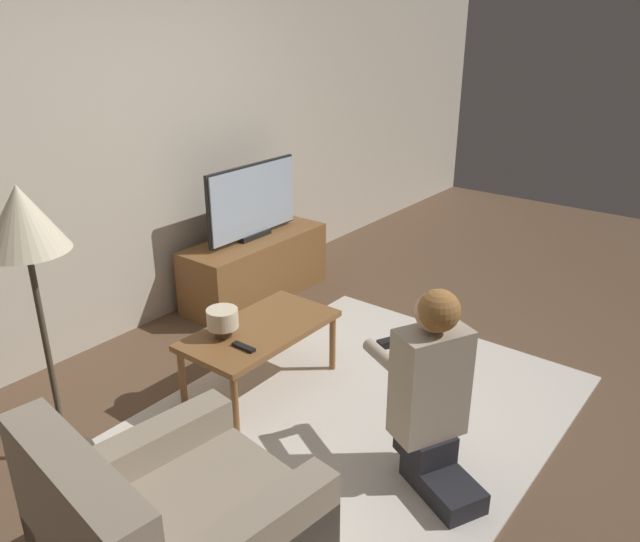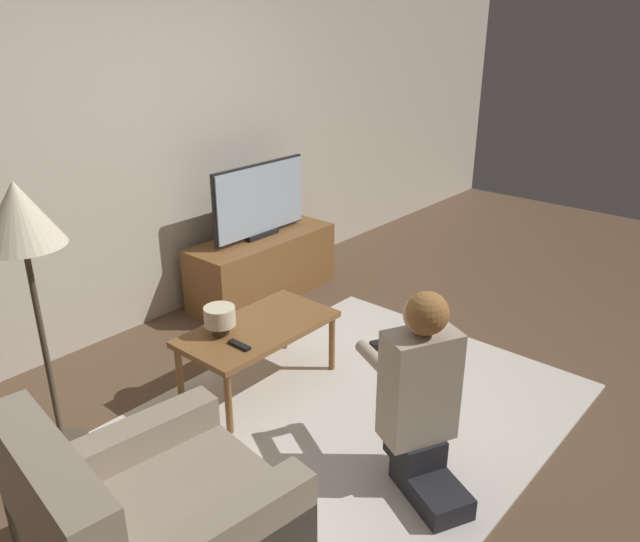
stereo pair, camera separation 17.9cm
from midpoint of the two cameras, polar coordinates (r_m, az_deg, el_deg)
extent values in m
plane|color=brown|center=(3.67, 1.86, -13.22)|extent=(10.00, 10.00, 0.00)
cube|color=beige|center=(4.47, -18.68, 10.52)|extent=(10.00, 0.06, 2.60)
cube|color=silver|center=(3.66, 1.86, -13.12)|extent=(2.55, 2.00, 0.02)
cube|color=brown|center=(5.03, -6.91, 0.32)|extent=(1.25, 0.46, 0.51)
cube|color=black|center=(4.93, -7.06, 3.26)|extent=(0.31, 0.08, 0.04)
cube|color=black|center=(4.85, -7.29, 6.45)|extent=(0.92, 0.03, 0.56)
cube|color=silver|center=(4.85, -7.22, 6.43)|extent=(0.89, 0.04, 0.53)
cube|color=brown|center=(3.72, -6.87, -5.39)|extent=(0.95, 0.50, 0.04)
cylinder|color=brown|center=(3.45, -9.29, -12.20)|extent=(0.04, 0.04, 0.39)
cylinder|color=brown|center=(3.99, -0.14, -6.69)|extent=(0.04, 0.04, 0.39)
cylinder|color=brown|center=(3.72, -13.82, -9.72)|extent=(0.04, 0.04, 0.39)
cylinder|color=brown|center=(4.23, -4.67, -4.96)|extent=(0.04, 0.04, 0.39)
cylinder|color=#4C4233|center=(3.66, -23.46, -15.16)|extent=(0.28, 0.28, 0.03)
cylinder|color=#4C4233|center=(3.30, -25.34, -5.32)|extent=(0.03, 0.03, 1.38)
cone|color=beige|center=(3.10, -27.12, 4.32)|extent=(0.39, 0.39, 0.31)
cube|color=gray|center=(2.32, -23.30, -19.80)|extent=(0.26, 0.81, 0.44)
cube|color=gray|center=(2.88, -17.90, -18.94)|extent=(0.89, 0.25, 0.57)
cube|color=#232328|center=(3.17, 9.49, -18.64)|extent=(0.38, 0.47, 0.11)
cube|color=#232328|center=(3.19, 7.97, -15.34)|extent=(0.30, 0.31, 0.14)
cube|color=tan|center=(2.99, 8.33, -10.11)|extent=(0.39, 0.33, 0.55)
sphere|color=#DBAD8E|center=(2.81, 8.75, -3.72)|extent=(0.19, 0.19, 0.19)
sphere|color=#9E6B38|center=(2.79, 9.00, -3.62)|extent=(0.20, 0.20, 0.20)
cube|color=black|center=(3.24, 4.72, -6.58)|extent=(0.13, 0.10, 0.04)
cylinder|color=tan|center=(3.20, 7.40, -7.11)|extent=(0.20, 0.30, 0.07)
cylinder|color=tan|center=(3.11, 4.21, -7.96)|extent=(0.20, 0.30, 0.07)
cylinder|color=#4C3823|center=(3.64, -10.24, -5.48)|extent=(0.10, 0.10, 0.06)
cylinder|color=beige|center=(3.60, -10.33, -4.29)|extent=(0.18, 0.18, 0.11)
cube|color=black|center=(3.50, -8.46, -6.91)|extent=(0.04, 0.15, 0.02)
camera|label=1|loc=(0.09, -91.33, -0.55)|focal=35.00mm
camera|label=2|loc=(0.09, 88.67, 0.55)|focal=35.00mm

